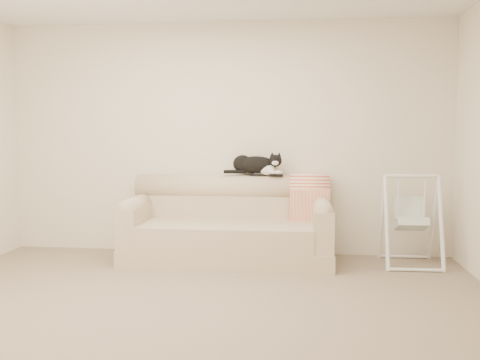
# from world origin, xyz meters

# --- Properties ---
(ground_plane) EXTENTS (5.00, 5.00, 0.00)m
(ground_plane) POSITION_xyz_m (0.00, 0.00, 0.00)
(ground_plane) COLOR #796953
(ground_plane) RESTS_ON ground
(room_shell) EXTENTS (5.04, 4.04, 2.60)m
(room_shell) POSITION_xyz_m (0.00, 0.00, 1.53)
(room_shell) COLOR beige
(room_shell) RESTS_ON ground
(sofa) EXTENTS (2.20, 0.93, 0.90)m
(sofa) POSITION_xyz_m (0.08, 1.62, 0.35)
(sofa) COLOR tan
(sofa) RESTS_ON ground
(remote_a) EXTENTS (0.18, 0.05, 0.03)m
(remote_a) POSITION_xyz_m (0.38, 1.85, 0.91)
(remote_a) COLOR black
(remote_a) RESTS_ON sofa
(remote_b) EXTENTS (0.18, 0.09, 0.02)m
(remote_b) POSITION_xyz_m (0.57, 1.84, 0.91)
(remote_b) COLOR black
(remote_b) RESTS_ON sofa
(tuxedo_cat) EXTENTS (0.65, 0.29, 0.26)m
(tuxedo_cat) POSITION_xyz_m (0.35, 1.87, 1.02)
(tuxedo_cat) COLOR black
(tuxedo_cat) RESTS_ON sofa
(throw_blanket) EXTENTS (0.43, 0.38, 0.58)m
(throw_blanket) POSITION_xyz_m (0.94, 1.84, 0.72)
(throw_blanket) COLOR #D4473A
(throw_blanket) RESTS_ON sofa
(baby_swing) EXTENTS (0.59, 0.63, 0.95)m
(baby_swing) POSITION_xyz_m (1.98, 1.61, 0.47)
(baby_swing) COLOR white
(baby_swing) RESTS_ON ground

